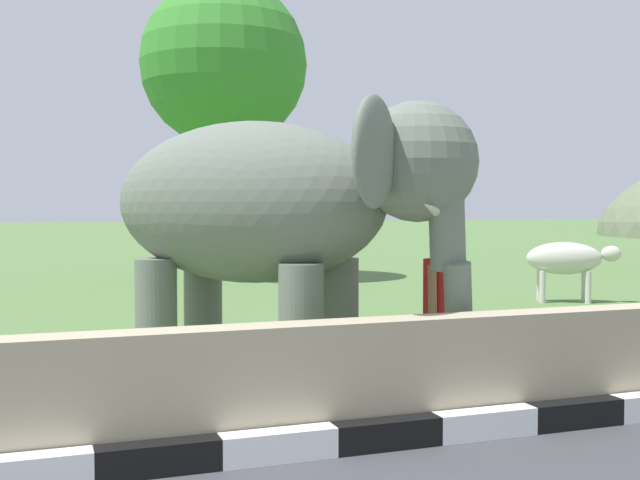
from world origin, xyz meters
TOP-DOWN VIEW (x-y plane):
  - striped_curb at (-0.35, 3.36)m, footprint 16.20×0.20m
  - barrier_parapet at (2.00, 3.66)m, footprint 28.00×0.36m
  - elephant at (1.66, 5.54)m, footprint 3.85×3.82m
  - person_handler at (3.28, 5.03)m, footprint 0.52×0.51m
  - cow_near at (9.48, 11.11)m, footprint 1.88×1.22m
  - tree_distant at (4.09, 18.60)m, footprint 4.46×4.46m

SIDE VIEW (x-z plane):
  - striped_curb at x=-0.35m, z-range 0.00..0.24m
  - barrier_parapet at x=2.00m, z-range 0.00..1.00m
  - cow_near at x=9.48m, z-range 0.26..1.48m
  - person_handler at x=3.28m, z-range 0.10..1.75m
  - elephant at x=1.66m, z-range 0.46..3.41m
  - tree_distant at x=4.09m, z-range 1.75..9.75m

